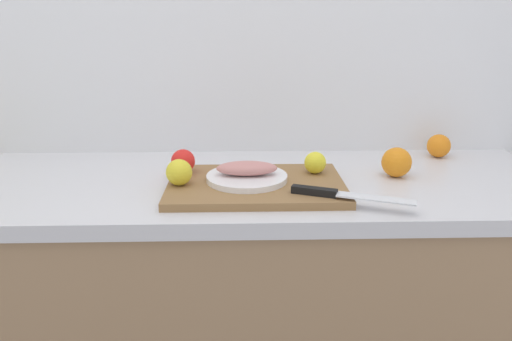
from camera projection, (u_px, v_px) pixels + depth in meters
back_wall at (205, 43)px, 1.55m from camera, size 3.20×0.05×2.50m
kitchen_counter at (206, 321)px, 1.47m from camera, size 2.00×0.60×0.90m
cutting_board at (256, 185)px, 1.27m from camera, size 0.45×0.31×0.02m
white_plate at (247, 178)px, 1.27m from camera, size 0.21×0.21×0.01m
fish_fillet at (247, 168)px, 1.27m from camera, size 0.16×0.07×0.04m
chef_knife at (336, 194)px, 1.15m from camera, size 0.28×0.13×0.02m
lemon_0 at (315, 163)px, 1.33m from camera, size 0.06×0.06×0.06m
lemon_1 at (179, 172)px, 1.23m from camera, size 0.07×0.07×0.07m
tomato_0 at (183, 161)px, 1.33m from camera, size 0.07×0.07×0.07m
orange_1 at (439, 146)px, 1.55m from camera, size 0.07×0.07×0.07m
orange_3 at (397, 162)px, 1.36m from camera, size 0.08×0.08×0.08m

